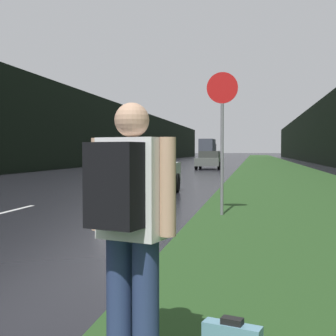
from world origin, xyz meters
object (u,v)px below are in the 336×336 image
at_px(hitchhiker_with_backpack, 129,221).
at_px(delivery_truck, 208,149).
at_px(car_passing_near, 144,172).
at_px(stop_sign, 222,128).
at_px(car_passing_far, 209,160).

xyz_separation_m(hitchhiker_with_backpack, delivery_truck, (-7.20, 79.02, 0.83)).
bearing_deg(car_passing_near, stop_sign, 122.86).
distance_m(car_passing_far, delivery_truck, 44.67).
bearing_deg(delivery_truck, hitchhiker_with_backpack, -84.79).
bearing_deg(car_passing_near, delivery_truck, -86.20).
bearing_deg(car_passing_far, hitchhiker_with_backpack, 94.55).
relative_size(hitchhiker_with_backpack, delivery_truck, 0.20).
xyz_separation_m(stop_sign, car_passing_near, (-2.82, 4.37, -1.18)).
bearing_deg(stop_sign, hitchhiker_with_backpack, -90.54).
relative_size(hitchhiker_with_backpack, car_passing_far, 0.38).
xyz_separation_m(stop_sign, hitchhiker_with_backpack, (-0.07, -7.58, -0.94)).
bearing_deg(car_passing_far, car_passing_near, 90.00).
xyz_separation_m(car_passing_far, delivery_truck, (-4.45, 44.44, 1.13)).
height_order(hitchhiker_with_backpack, car_passing_far, hitchhiker_with_backpack).
bearing_deg(hitchhiker_with_backpack, car_passing_near, 119.45).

